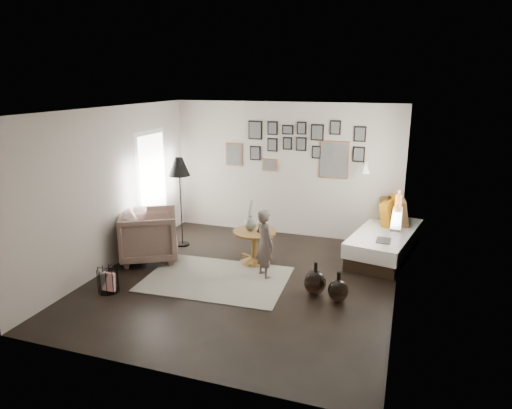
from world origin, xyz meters
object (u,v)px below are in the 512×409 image
(armchair, at_px, (149,235))
(demijohn_small, at_px, (338,290))
(pedestal_table, at_px, (255,248))
(floor_lamp, at_px, (179,170))
(daybed, at_px, (385,237))
(vase, at_px, (250,221))
(child, at_px, (265,244))
(magazine_basket, at_px, (108,280))
(demijohn_large, at_px, (315,282))

(armchair, xyz_separation_m, demijohn_small, (3.31, -0.53, -0.26))
(pedestal_table, relative_size, floor_lamp, 0.43)
(armchair, bearing_deg, floor_lamp, -43.12)
(daybed, bearing_deg, vase, -141.35)
(vase, distance_m, child, 0.67)
(vase, bearing_deg, demijohn_small, -30.78)
(armchair, bearing_deg, demijohn_small, -128.44)
(demijohn_small, distance_m, child, 1.37)
(daybed, relative_size, child, 1.99)
(floor_lamp, distance_m, child, 2.25)
(vase, relative_size, demijohn_small, 1.17)
(daybed, relative_size, magazine_basket, 5.99)
(magazine_basket, relative_size, demijohn_small, 0.82)
(armchair, bearing_deg, demijohn_large, -127.22)
(child, bearing_deg, pedestal_table, -13.49)
(daybed, bearing_deg, magazine_basket, -131.40)
(armchair, bearing_deg, vase, -104.50)
(armchair, xyz_separation_m, child, (2.08, -0.05, 0.12))
(vase, xyz_separation_m, daybed, (2.14, 1.10, -0.42))
(armchair, relative_size, demijohn_small, 2.15)
(armchair, relative_size, floor_lamp, 0.57)
(magazine_basket, bearing_deg, daybed, 37.23)
(vase, relative_size, floor_lamp, 0.31)
(floor_lamp, bearing_deg, demijohn_small, -23.11)
(armchair, height_order, floor_lamp, floor_lamp)
(demijohn_small, bearing_deg, child, 158.79)
(magazine_basket, height_order, demijohn_small, demijohn_small)
(magazine_basket, xyz_separation_m, demijohn_small, (3.23, 0.76, -0.01))
(floor_lamp, bearing_deg, child, -24.31)
(pedestal_table, bearing_deg, child, -55.56)
(child, bearing_deg, vase, -8.62)
(demijohn_small, relative_size, child, 0.40)
(child, bearing_deg, armchair, 40.61)
(vase, height_order, child, child)
(daybed, distance_m, armchair, 4.12)
(armchair, bearing_deg, magazine_basket, 154.12)
(demijohn_small, xyz_separation_m, child, (-1.23, 0.48, 0.38))
(floor_lamp, height_order, demijohn_large, floor_lamp)
(daybed, height_order, demijohn_large, daybed)
(demijohn_small, bearing_deg, magazine_basket, -166.74)
(vase, xyz_separation_m, demijohn_small, (1.64, -0.97, -0.56))
(floor_lamp, relative_size, demijohn_large, 3.42)
(armchair, height_order, magazine_basket, armchair)
(floor_lamp, bearing_deg, vase, -13.50)
(demijohn_large, bearing_deg, pedestal_table, 145.32)
(pedestal_table, xyz_separation_m, vase, (-0.08, 0.02, 0.46))
(floor_lamp, height_order, child, floor_lamp)
(vase, xyz_separation_m, armchair, (-1.68, -0.44, -0.29))
(floor_lamp, bearing_deg, pedestal_table, -13.52)
(armchair, relative_size, magazine_basket, 2.61)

